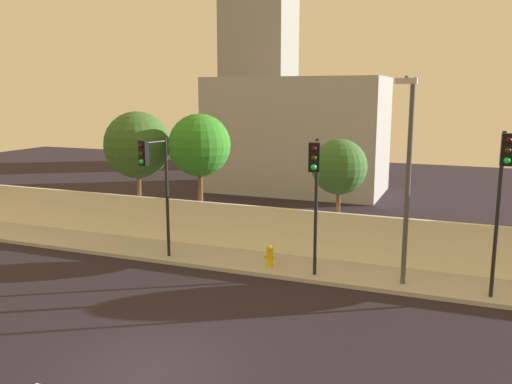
# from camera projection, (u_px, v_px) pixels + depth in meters

# --- Properties ---
(ground_plane) EXTENTS (80.00, 80.00, 0.00)m
(ground_plane) POSITION_uv_depth(u_px,v_px,m) (149.00, 373.00, 12.33)
(ground_plane) COLOR black
(sidewalk) EXTENTS (36.00, 2.40, 0.15)m
(sidewalk) POSITION_uv_depth(u_px,v_px,m) (270.00, 265.00, 19.81)
(sidewalk) COLOR #B3B3B3
(sidewalk) RESTS_ON ground
(perimeter_wall) EXTENTS (36.00, 0.18, 1.80)m
(perimeter_wall) POSITION_uv_depth(u_px,v_px,m) (282.00, 231.00, 20.81)
(perimeter_wall) COLOR silver
(perimeter_wall) RESTS_ON sidewalk
(traffic_light_left) EXTENTS (0.51, 1.33, 4.53)m
(traffic_light_left) POSITION_uv_depth(u_px,v_px,m) (154.00, 173.00, 19.51)
(traffic_light_left) COLOR black
(traffic_light_left) RESTS_ON sidewalk
(traffic_light_center) EXTENTS (0.53, 1.69, 4.70)m
(traffic_light_center) POSITION_uv_depth(u_px,v_px,m) (315.00, 180.00, 17.13)
(traffic_light_center) COLOR black
(traffic_light_center) RESTS_ON sidewalk
(traffic_light_right) EXTENTS (0.35, 1.23, 5.10)m
(traffic_light_right) POSITION_uv_depth(u_px,v_px,m) (503.00, 181.00, 15.36)
(traffic_light_right) COLOR black
(traffic_light_right) RESTS_ON sidewalk
(street_lamp_curbside) EXTENTS (0.60, 1.89, 6.67)m
(street_lamp_curbside) POSITION_uv_depth(u_px,v_px,m) (408.00, 166.00, 16.70)
(street_lamp_curbside) COLOR #4C4C51
(street_lamp_curbside) RESTS_ON sidewalk
(fire_hydrant) EXTENTS (0.44, 0.26, 0.81)m
(fire_hydrant) POSITION_uv_depth(u_px,v_px,m) (270.00, 255.00, 19.24)
(fire_hydrant) COLOR gold
(fire_hydrant) RESTS_ON sidewalk
(roadside_tree_leftmost) EXTENTS (2.94, 2.94, 5.54)m
(roadside_tree_leftmost) POSITION_uv_depth(u_px,v_px,m) (137.00, 145.00, 23.56)
(roadside_tree_leftmost) COLOR brown
(roadside_tree_leftmost) RESTS_ON ground
(roadside_tree_midleft) EXTENTS (2.63, 2.63, 5.49)m
(roadside_tree_midleft) POSITION_uv_depth(u_px,v_px,m) (200.00, 146.00, 22.44)
(roadside_tree_midleft) COLOR brown
(roadside_tree_midleft) RESTS_ON ground
(roadside_tree_midright) EXTENTS (2.14, 2.14, 4.63)m
(roadside_tree_midright) POSITION_uv_depth(u_px,v_px,m) (339.00, 167.00, 20.41)
(roadside_tree_midright) COLOR brown
(roadside_tree_midright) RESTS_ON ground
(low_building_distant) EXTENTS (11.05, 6.00, 7.27)m
(low_building_distant) POSITION_uv_depth(u_px,v_px,m) (297.00, 135.00, 34.48)
(low_building_distant) COLOR #9F9F9F
(low_building_distant) RESTS_ON ground
(tower_on_skyline) EXTENTS (5.76, 5.00, 23.63)m
(tower_on_skyline) POSITION_uv_depth(u_px,v_px,m) (259.00, 28.00, 46.56)
(tower_on_skyline) COLOR gray
(tower_on_skyline) RESTS_ON ground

